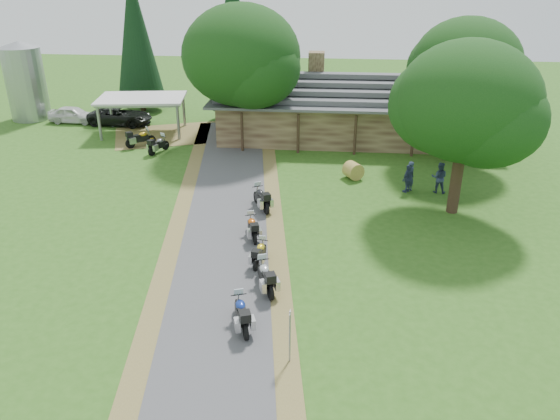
# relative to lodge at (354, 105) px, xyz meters

# --- Properties ---
(ground) EXTENTS (120.00, 120.00, 0.00)m
(ground) POSITION_rel_lodge_xyz_m (-6.00, -24.00, -2.45)
(ground) COLOR #2D5A19
(ground) RESTS_ON ground
(driveway) EXTENTS (51.95, 51.95, 0.00)m
(driveway) POSITION_rel_lodge_xyz_m (-6.50, -20.00, -2.45)
(driveway) COLOR #404042
(driveway) RESTS_ON ground
(lodge) EXTENTS (21.40, 9.40, 4.90)m
(lodge) POSITION_rel_lodge_xyz_m (0.00, 0.00, 0.00)
(lodge) COLOR #4F3729
(lodge) RESTS_ON ground
(silo) EXTENTS (3.53, 3.53, 6.50)m
(silo) POSITION_rel_lodge_xyz_m (-27.51, 2.44, 0.80)
(silo) COLOR gray
(silo) RESTS_ON ground
(carport) EXTENTS (7.13, 5.26, 2.85)m
(carport) POSITION_rel_lodge_xyz_m (-16.47, -0.72, -1.02)
(carport) COLOR silver
(carport) RESTS_ON ground
(car_white_sedan) EXTENTS (2.42, 5.31, 1.74)m
(car_white_sedan) POSITION_rel_lodge_xyz_m (-23.35, 1.57, -1.58)
(car_white_sedan) COLOR silver
(car_white_sedan) RESTS_ON ground
(car_dark_suv) EXTENTS (2.84, 5.84, 2.17)m
(car_dark_suv) POSITION_rel_lodge_xyz_m (-19.20, 1.37, -1.36)
(car_dark_suv) COLOR black
(car_dark_suv) RESTS_ON ground
(motorcycle_row_a) EXTENTS (1.22, 2.02, 1.31)m
(motorcycle_row_a) POSITION_rel_lodge_xyz_m (-4.83, -24.92, -1.79)
(motorcycle_row_a) COLOR navy
(motorcycle_row_a) RESTS_ON ground
(motorcycle_row_b) EXTENTS (1.33, 2.08, 1.36)m
(motorcycle_row_b) POSITION_rel_lodge_xyz_m (-4.23, -22.28, -1.77)
(motorcycle_row_b) COLOR #AEB1B7
(motorcycle_row_b) RESTS_ON ground
(motorcycle_row_c) EXTENTS (0.77, 1.74, 1.15)m
(motorcycle_row_c) POSITION_rel_lodge_xyz_m (-4.75, -20.16, -1.87)
(motorcycle_row_c) COLOR yellow
(motorcycle_row_c) RESTS_ON ground
(motorcycle_row_d) EXTENTS (1.10, 1.90, 1.24)m
(motorcycle_row_d) POSITION_rel_lodge_xyz_m (-5.43, -17.71, -1.83)
(motorcycle_row_d) COLOR #D4570D
(motorcycle_row_d) RESTS_ON ground
(motorcycle_row_e) EXTENTS (1.48, 2.08, 1.37)m
(motorcycle_row_e) POSITION_rel_lodge_xyz_m (-5.42, -14.23, -1.77)
(motorcycle_row_e) COLOR black
(motorcycle_row_e) RESTS_ON ground
(motorcycle_carport_a) EXTENTS (1.99, 1.78, 1.38)m
(motorcycle_carport_a) POSITION_rel_lodge_xyz_m (-15.65, -4.13, -1.76)
(motorcycle_carport_a) COLOR gold
(motorcycle_carport_a) RESTS_ON ground
(motorcycle_carport_b) EXTENTS (1.32, 1.97, 1.29)m
(motorcycle_carport_b) POSITION_rel_lodge_xyz_m (-13.91, -5.39, -1.81)
(motorcycle_carport_b) COLOR slate
(motorcycle_carport_b) RESTS_ON ground
(person_a) EXTENTS (0.77, 0.72, 2.19)m
(person_a) POSITION_rel_lodge_xyz_m (3.02, -10.89, -1.36)
(person_a) COLOR navy
(person_a) RESTS_ON ground
(person_b) EXTENTS (0.70, 0.56, 2.21)m
(person_b) POSITION_rel_lodge_xyz_m (4.73, -10.97, -1.35)
(person_b) COLOR navy
(person_b) RESTS_ON ground
(person_c) EXTENTS (0.68, 0.69, 2.00)m
(person_c) POSITION_rel_lodge_xyz_m (2.92, -11.07, -1.45)
(person_c) COLOR navy
(person_c) RESTS_ON ground
(hay_bale) EXTENTS (1.41, 1.38, 1.06)m
(hay_bale) POSITION_rel_lodge_xyz_m (-0.22, -9.17, -1.92)
(hay_bale) COLOR olive
(hay_bale) RESTS_ON ground
(sign_post) EXTENTS (0.37, 0.06, 2.07)m
(sign_post) POSITION_rel_lodge_xyz_m (-2.88, -26.71, -1.41)
(sign_post) COLOR gray
(sign_post) RESTS_ON ground
(oak_lodge_left) EXTENTS (8.31, 8.31, 10.48)m
(oak_lodge_left) POSITION_rel_lodge_xyz_m (-8.16, -2.92, 2.79)
(oak_lodge_left) COLOR #113610
(oak_lodge_left) RESTS_ON ground
(oak_lodge_right) EXTENTS (6.91, 6.91, 10.51)m
(oak_lodge_right) POSITION_rel_lodge_xyz_m (6.78, -5.03, 2.81)
(oak_lodge_right) COLOR #113610
(oak_lodge_right) RESTS_ON ground
(oak_driveway) EXTENTS (7.23, 7.23, 9.90)m
(oak_driveway) POSITION_rel_lodge_xyz_m (5.07, -13.66, 2.50)
(oak_driveway) COLOR #113610
(oak_driveway) RESTS_ON ground
(cedar_near) EXTENTS (4.23, 4.23, 12.79)m
(cedar_near) POSITION_rel_lodge_xyz_m (-9.79, 3.54, 3.94)
(cedar_near) COLOR black
(cedar_near) RESTS_ON ground
(cedar_far) EXTENTS (4.19, 4.19, 12.12)m
(cedar_far) POSITION_rel_lodge_xyz_m (-18.79, 6.04, 3.61)
(cedar_far) COLOR black
(cedar_far) RESTS_ON ground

